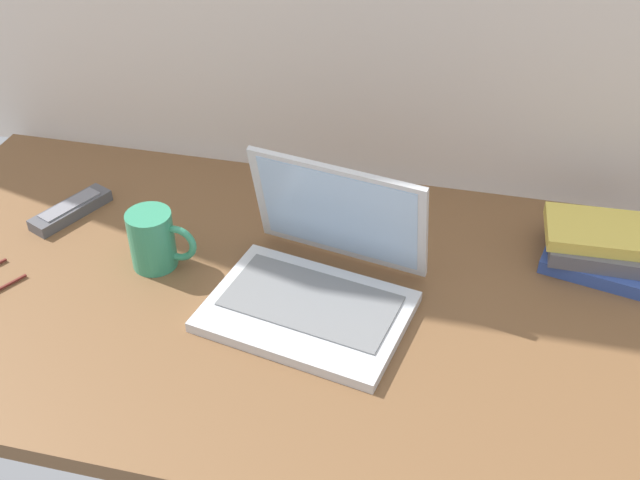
# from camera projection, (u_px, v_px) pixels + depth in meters

# --- Properties ---
(desk) EXTENTS (1.60, 0.76, 0.03)m
(desk) POSITION_uv_depth(u_px,v_px,m) (327.00, 307.00, 1.23)
(desk) COLOR brown
(desk) RESTS_ON ground
(laptop) EXTENTS (0.35, 0.32, 0.21)m
(laptop) POSITION_uv_depth(u_px,v_px,m) (319.00, 277.00, 1.20)
(laptop) COLOR silver
(laptop) RESTS_ON desk
(coffee_mug) EXTENTS (0.12, 0.08, 0.10)m
(coffee_mug) POSITION_uv_depth(u_px,v_px,m) (154.00, 239.00, 1.26)
(coffee_mug) COLOR #338C66
(coffee_mug) RESTS_ON desk
(remote_control_near) EXTENTS (0.11, 0.16, 0.02)m
(remote_control_near) POSITION_uv_depth(u_px,v_px,m) (71.00, 210.00, 1.41)
(remote_control_near) COLOR #4C4C51
(remote_control_near) RESTS_ON desk
(book_stack) EXTENTS (0.21, 0.19, 0.07)m
(book_stack) POSITION_uv_depth(u_px,v_px,m) (602.00, 245.00, 1.28)
(book_stack) COLOR #334C99
(book_stack) RESTS_ON desk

